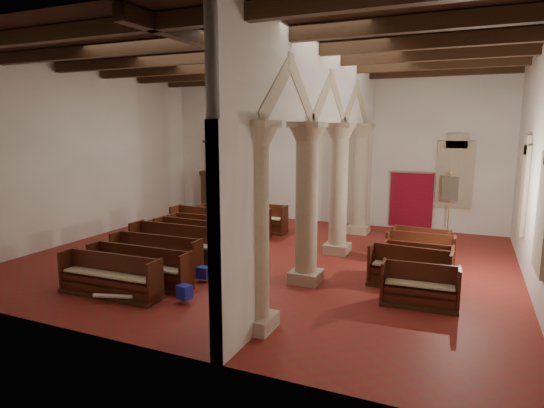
{
  "coord_description": "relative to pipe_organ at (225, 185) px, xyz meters",
  "views": [
    {
      "loc": [
        5.48,
        -12.12,
        3.95
      ],
      "look_at": [
        -0.02,
        0.5,
        1.61
      ],
      "focal_mm": 30.0,
      "sensor_mm": 36.0,
      "label": 1
    }
  ],
  "objects": [
    {
      "name": "floor",
      "position": [
        4.5,
        -5.5,
        -1.37
      ],
      "size": [
        14.0,
        14.0,
        0.0
      ],
      "primitive_type": "plane",
      "color": "maroon",
      "rests_on": "ground"
    },
    {
      "name": "ceiling",
      "position": [
        4.5,
        -5.5,
        4.63
      ],
      "size": [
        14.0,
        14.0,
        0.0
      ],
      "primitive_type": "plane",
      "rotation": [
        3.14,
        0.0,
        0.0
      ],
      "color": "#331E11",
      "rests_on": "wall_back"
    },
    {
      "name": "wall_back",
      "position": [
        4.5,
        0.5,
        1.63
      ],
      "size": [
        14.0,
        0.02,
        6.0
      ],
      "primitive_type": "cube",
      "color": "white",
      "rests_on": "floor"
    },
    {
      "name": "wall_front",
      "position": [
        4.5,
        -11.5,
        1.63
      ],
      "size": [
        14.0,
        0.02,
        6.0
      ],
      "primitive_type": "cube",
      "color": "white",
      "rests_on": "floor"
    },
    {
      "name": "wall_left",
      "position": [
        -2.5,
        -5.5,
        1.63
      ],
      "size": [
        0.02,
        12.0,
        6.0
      ],
      "primitive_type": "cube",
      "color": "white",
      "rests_on": "floor"
    },
    {
      "name": "wall_right",
      "position": [
        11.5,
        -5.5,
        1.63
      ],
      "size": [
        0.02,
        12.0,
        6.0
      ],
      "primitive_type": "cube",
      "color": "white",
      "rests_on": "floor"
    },
    {
      "name": "ceiling_beams",
      "position": [
        4.5,
        -5.5,
        4.45
      ],
      "size": [
        13.8,
        11.8,
        0.3
      ],
      "primitive_type": null,
      "color": "#362211",
      "rests_on": "wall_back"
    },
    {
      "name": "arcade",
      "position": [
        6.3,
        -5.5,
        2.19
      ],
      "size": [
        0.9,
        11.9,
        6.0
      ],
      "color": "tan",
      "rests_on": "floor"
    },
    {
      "name": "window_right_b",
      "position": [
        11.48,
        -3.0,
        0.83
      ],
      "size": [
        0.03,
        1.0,
        2.2
      ],
      "primitive_type": "cube",
      "color": "#306C4F",
      "rests_on": "wall_right"
    },
    {
      "name": "window_back",
      "position": [
        9.5,
        0.48,
        0.83
      ],
      "size": [
        1.0,
        0.03,
        2.2
      ],
      "primitive_type": "cube",
      "color": "#306C4F",
      "rests_on": "wall_back"
    },
    {
      "name": "pipe_organ",
      "position": [
        0.0,
        0.0,
        0.0
      ],
      "size": [
        2.1,
        0.85,
        4.4
      ],
      "color": "#362211",
      "rests_on": "floor"
    },
    {
      "name": "lectern",
      "position": [
        1.26,
        -0.01,
        -0.87
      ],
      "size": [
        0.52,
        0.54,
        1.2
      ],
      "rotation": [
        0.0,
        0.0,
        -0.11
      ],
      "color": "#382011",
      "rests_on": "floor"
    },
    {
      "name": "dossal_curtain",
      "position": [
        8.0,
        0.42,
        -0.21
      ],
      "size": [
        1.8,
        0.07,
        2.17
      ],
      "color": "maroon",
      "rests_on": "floor"
    },
    {
      "name": "processional_banner",
      "position": [
        9.41,
        -0.48,
        -0.57
      ],
      "size": [
        0.55,
        0.69,
        2.39
      ],
      "rotation": [
        0.0,
        0.0,
        -0.12
      ],
      "color": "#362211",
      "rests_on": "floor"
    },
    {
      "name": "hymnal_box_a",
      "position": [
        4.24,
        -9.41,
        -1.12
      ],
      "size": [
        0.35,
        0.31,
        0.31
      ],
      "primitive_type": "cube",
      "rotation": [
        0.0,
        0.0,
        -0.2
      ],
      "color": "navy",
      "rests_on": "floor"
    },
    {
      "name": "hymnal_box_b",
      "position": [
        3.88,
        -8.04,
        -1.12
      ],
      "size": [
        0.31,
        0.25,
        0.3
      ],
      "primitive_type": "cube",
      "rotation": [
        0.0,
        0.0,
        0.03
      ],
      "color": "navy",
      "rests_on": "floor"
    },
    {
      "name": "hymnal_box_c",
      "position": [
        3.1,
        -6.62,
        -1.11
      ],
      "size": [
        0.35,
        0.29,
        0.32
      ],
      "primitive_type": "cube",
      "rotation": [
        0.0,
        0.0,
        -0.09
      ],
      "color": "#16269A",
      "rests_on": "floor"
    },
    {
      "name": "tube_heater_a",
      "position": [
        2.77,
        -10.08,
        -1.21
      ],
      "size": [
        0.93,
        0.36,
        0.09
      ],
      "primitive_type": "cylinder",
      "rotation": [
        0.0,
        1.57,
        0.29
      ],
      "color": "white",
      "rests_on": "floor"
    },
    {
      "name": "tube_heater_b",
      "position": [
        2.86,
        -8.85,
        -1.21
      ],
      "size": [
        0.85,
        0.38,
        0.09
      ],
      "primitive_type": "cylinder",
      "rotation": [
        0.0,
        1.57,
        0.35
      ],
      "color": "silver",
      "rests_on": "floor"
    },
    {
      "name": "nave_pew_0",
      "position": [
        2.37,
        -9.75,
        -1.05
      ],
      "size": [
        2.66,
        0.73,
        0.99
      ],
      "rotation": [
        0.0,
        0.0,
        0.03
      ],
      "color": "#362211",
      "rests_on": "floor"
    },
    {
      "name": "nave_pew_1",
      "position": [
        2.53,
        -8.9,
        -1.05
      ],
      "size": [
        2.88,
        0.69,
        0.98
      ],
      "rotation": [
        0.0,
        0.0,
        0.01
      ],
      "color": "#362211",
      "rests_on": "floor"
    },
    {
      "name": "nave_pew_2",
      "position": [
        2.2,
        -7.8,
        -1.04
      ],
      "size": [
        2.74,
        0.72,
        0.99
      ],
      "rotation": [
        0.0,
        0.0,
        0.02
      ],
      "color": "#362211",
      "rests_on": "floor"
    },
    {
      "name": "nave_pew_3",
      "position": [
        2.4,
        -6.92,
        -1.0
      ],
      "size": [
        3.23,
        0.77,
        1.12
      ],
      "rotation": [
        0.0,
        0.0,
        0.01
      ],
      "color": "#362211",
      "rests_on": "floor"
    },
    {
      "name": "nave_pew_4",
      "position": [
        2.49,
        -6.06,
        -1.01
      ],
      "size": [
        3.09,
        0.87,
        1.1
      ],
      "rotation": [
        0.0,
        0.0,
        -0.04
      ],
      "color": "#362211",
      "rests_on": "floor"
    },
    {
      "name": "nave_pew_5",
      "position": [
        2.4,
        -5.18,
        -1.01
      ],
      "size": [
        2.98,
        0.88,
        1.08
      ],
      "rotation": [
        0.0,
        0.0,
        0.05
      ],
      "color": "#362211",
      "rests_on": "floor"
    },
    {
      "name": "nave_pew_6",
      "position": [
        1.92,
        -4.34,
        -0.99
      ],
      "size": [
        3.16,
        0.85,
        1.15
      ],
      "rotation": [
        0.0,
        0.0,
        -0.03
      ],
      "color": "#362211",
      "rests_on": "floor"
    },
    {
      "name": "nave_pew_7",
      "position": [
        2.15,
        -3.21,
        -1.02
      ],
      "size": [
        2.81,
        0.76,
        1.06
      ],
      "rotation": [
        0.0,
        0.0,
        -0.02
      ],
      "color": "#362211",
      "rests_on": "floor"
    },
    {
      "name": "nave_pew_8",
      "position": [
        2.42,
        -2.36,
        -1.02
      ],
      "size": [
        2.9,
        0.74,
        1.07
      ],
      "rotation": [
        0.0,
        0.0,
        0.01
      ],
      "color": "#362211",
      "rests_on": "floor"
    },
    {
      "name": "aisle_pew_0",
      "position": [
        9.15,
        -7.5,
        -1.05
      ],
      "size": [
        1.7,
        0.73,
        0.96
      ],
      "rotation": [
        0.0,
        0.0,
        0.05
      ],
      "color": "#362211",
      "rests_on": "floor"
    },
    {
      "name": "aisle_pew_1",
      "position": [
        8.79,
        -6.4,
        -1.03
      ],
      "size": [
        2.02,
        0.8,
        1.02
      ],
      "rotation": [
        0.0,
        0.0,
        -0.06
      ],
      "color": "#362211",
      "rests_on": "floor"
    },
    {
      "name": "aisle_pew_2",
      "position": [
        8.9,
        -5.68,
        -1.05
      ],
      "size": [
        1.74,
        0.64,
        0.96
      ],
      "rotation": [
        0.0,
        0.0,
        -0.0
      ],
      "color": "#362211",
      "rests_on": "floor"
    },
    {
      "name": "aisle_pew_3",
      "position": [
        8.85,
        -4.46,
        -1.05
      ],
      "size": [
        1.89,
        0.66,
        0.96
      ],
      "rotation": [
        0.0,
        0.0,
        0.01
      ],
      "color": "#362211",
      "rests_on": "floor"
    },
    {
      "name": "aisle_pew_4",
      "position": [
        8.79,
        -3.72,
        -1.05
      ],
      "size": [
        1.71,
        0.74,
        0.95
      ],
      "rotation": [
        0.0,
        0.0,
        -0.07
      ],
      "color": "#362211",
      "rests_on": "floor"
    }
  ]
}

